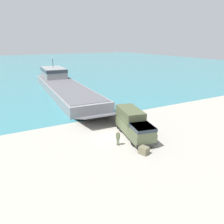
{
  "coord_description": "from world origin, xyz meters",
  "views": [
    {
      "loc": [
        -12.34,
        -22.76,
        11.72
      ],
      "look_at": [
        2.4,
        4.08,
        1.72
      ],
      "focal_mm": 35.0,
      "sensor_mm": 36.0,
      "label": 1
    }
  ],
  "objects_px": {
    "military_truck": "(133,124)",
    "soldier_on_ramp": "(118,137)",
    "landing_craft": "(62,84)",
    "cargo_crate": "(144,150)"
  },
  "relations": [
    {
      "from": "military_truck",
      "to": "soldier_on_ramp",
      "type": "xyz_separation_m",
      "value": [
        -3.14,
        -1.46,
        -0.63
      ]
    },
    {
      "from": "landing_craft",
      "to": "cargo_crate",
      "type": "relative_size",
      "value": 43.17
    },
    {
      "from": "landing_craft",
      "to": "cargo_crate",
      "type": "bearing_deg",
      "value": -89.24
    },
    {
      "from": "landing_craft",
      "to": "soldier_on_ramp",
      "type": "distance_m",
      "value": 32.38
    },
    {
      "from": "military_truck",
      "to": "soldier_on_ramp",
      "type": "distance_m",
      "value": 3.52
    },
    {
      "from": "cargo_crate",
      "to": "landing_craft",
      "type": "bearing_deg",
      "value": 87.58
    },
    {
      "from": "landing_craft",
      "to": "soldier_on_ramp",
      "type": "xyz_separation_m",
      "value": [
        -2.92,
        -32.24,
        -0.59
      ]
    },
    {
      "from": "landing_craft",
      "to": "cargo_crate",
      "type": "xyz_separation_m",
      "value": [
        -1.5,
        -35.38,
        -1.21
      ]
    },
    {
      "from": "landing_craft",
      "to": "military_truck",
      "type": "relative_size",
      "value": 5.11
    },
    {
      "from": "military_truck",
      "to": "soldier_on_ramp",
      "type": "relative_size",
      "value": 4.71
    }
  ]
}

